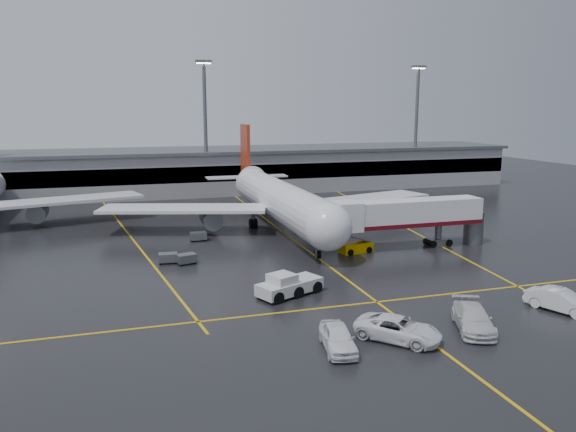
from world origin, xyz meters
name	(u,v)px	position (x,y,z in m)	size (l,w,h in m)	color
ground	(299,244)	(0.00, 0.00, 0.00)	(220.00, 220.00, 0.00)	black
apron_line_centre	(299,244)	(0.00, 0.00, 0.01)	(0.25, 90.00, 0.02)	gold
apron_line_stop	(377,302)	(0.00, -22.00, 0.01)	(60.00, 0.25, 0.02)	gold
apron_line_left	(131,237)	(-20.00, 10.00, 0.01)	(0.25, 70.00, 0.02)	gold
apron_line_right	(391,220)	(18.00, 10.00, 0.01)	(0.25, 70.00, 0.02)	gold
terminal	(227,169)	(0.00, 47.93, 4.32)	(122.00, 19.00, 8.60)	gray
light_mast_mid	(205,120)	(-5.00, 42.00, 14.47)	(3.00, 1.20, 25.45)	#595B60
light_mast_right	(416,119)	(40.00, 42.00, 14.47)	(3.00, 1.20, 25.45)	#595B60
main_airliner	(277,198)	(0.00, 9.70, 4.21)	(48.80, 45.60, 14.10)	silver
jet_bridge	(409,216)	(11.87, -6.00, 3.93)	(19.90, 3.40, 6.05)	silver
pushback_tractor	(288,286)	(-6.88, -18.05, 0.88)	(6.63, 4.73, 2.20)	#BDBDC0
belt_loader	(356,247)	(5.11, -6.00, 0.60)	(4.09, 2.37, 2.45)	#D29800
service_van_a	(398,329)	(-2.11, -29.71, 0.87)	(2.88, 6.24, 1.73)	white
service_van_b	(473,318)	(4.28, -29.58, 0.89)	(2.50, 6.15, 1.78)	silver
service_van_c	(561,301)	(13.56, -28.42, 0.92)	(1.96, 5.61, 1.85)	silver
service_van_d	(338,338)	(-6.87, -29.90, 0.87)	(2.06, 5.11, 1.74)	white
baggage_cart_a	(186,258)	(-14.45, -5.15, 0.63)	(2.26, 1.75, 1.12)	#595B60
baggage_cart_b	(168,258)	(-16.32, -4.24, 0.63)	(2.08, 1.43, 1.12)	#595B60
baggage_cart_c	(198,236)	(-11.75, 5.16, 0.63)	(2.00, 1.31, 1.12)	#595B60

